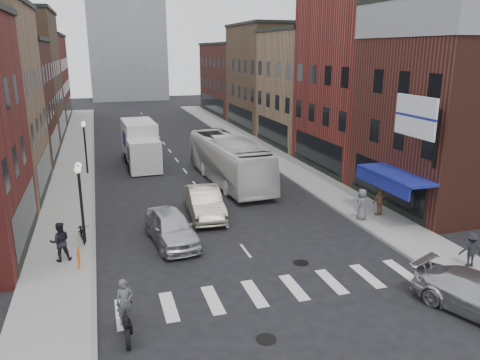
# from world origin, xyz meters

# --- Properties ---
(ground) EXTENTS (160.00, 160.00, 0.00)m
(ground) POSITION_xyz_m (0.00, 0.00, 0.00)
(ground) COLOR black
(ground) RESTS_ON ground
(sidewalk_left) EXTENTS (3.00, 74.00, 0.15)m
(sidewalk_left) POSITION_xyz_m (-8.50, 22.00, 0.07)
(sidewalk_left) COLOR gray
(sidewalk_left) RESTS_ON ground
(sidewalk_right) EXTENTS (3.00, 74.00, 0.15)m
(sidewalk_right) POSITION_xyz_m (8.50, 22.00, 0.07)
(sidewalk_right) COLOR gray
(sidewalk_right) RESTS_ON ground
(curb_left) EXTENTS (0.20, 74.00, 0.16)m
(curb_left) POSITION_xyz_m (-7.00, 22.00, 0.00)
(curb_left) COLOR gray
(curb_left) RESTS_ON ground
(curb_right) EXTENTS (0.20, 74.00, 0.16)m
(curb_right) POSITION_xyz_m (7.00, 22.00, 0.00)
(curb_right) COLOR gray
(curb_right) RESTS_ON ground
(crosswalk_stripes) EXTENTS (12.00, 2.20, 0.01)m
(crosswalk_stripes) POSITION_xyz_m (0.00, -3.00, 0.00)
(crosswalk_stripes) COLOR silver
(crosswalk_stripes) RESTS_ON ground
(bldg_left_far_a) EXTENTS (10.30, 12.20, 13.30)m
(bldg_left_far_a) POSITION_xyz_m (-14.99, 35.00, 6.65)
(bldg_left_far_a) COLOR brown
(bldg_left_far_a) RESTS_ON ground
(bldg_left_far_b) EXTENTS (10.30, 16.20, 11.30)m
(bldg_left_far_b) POSITION_xyz_m (-14.99, 49.00, 5.65)
(bldg_left_far_b) COLOR maroon
(bldg_left_far_b) RESTS_ON ground
(bldg_right_corner) EXTENTS (10.30, 9.20, 12.30)m
(bldg_right_corner) POSITION_xyz_m (14.99, 4.50, 6.15)
(bldg_right_corner) COLOR #4B231A
(bldg_right_corner) RESTS_ON ground
(bldg_right_mid_a) EXTENTS (10.30, 10.20, 14.30)m
(bldg_right_mid_a) POSITION_xyz_m (15.00, 14.00, 7.15)
(bldg_right_mid_a) COLOR maroon
(bldg_right_mid_a) RESTS_ON ground
(bldg_right_mid_b) EXTENTS (10.30, 10.20, 11.30)m
(bldg_right_mid_b) POSITION_xyz_m (14.99, 24.00, 5.65)
(bldg_right_mid_b) COLOR #8E6A4E
(bldg_right_mid_b) RESTS_ON ground
(bldg_right_far_a) EXTENTS (10.30, 12.20, 12.30)m
(bldg_right_far_a) POSITION_xyz_m (14.99, 35.00, 6.15)
(bldg_right_far_a) COLOR brown
(bldg_right_far_a) RESTS_ON ground
(bldg_right_far_b) EXTENTS (10.30, 16.20, 10.30)m
(bldg_right_far_b) POSITION_xyz_m (14.99, 49.00, 5.15)
(bldg_right_far_b) COLOR #4B231A
(bldg_right_far_b) RESTS_ON ground
(awning_blue) EXTENTS (1.80, 5.00, 0.78)m
(awning_blue) POSITION_xyz_m (8.93, 2.50, 2.63)
(awning_blue) COLOR navy
(awning_blue) RESTS_ON ground
(billboard_sign) EXTENTS (1.52, 3.00, 3.70)m
(billboard_sign) POSITION_xyz_m (8.59, 0.50, 6.13)
(billboard_sign) COLOR black
(billboard_sign) RESTS_ON ground
(streetlamp_near) EXTENTS (0.32, 1.22, 4.11)m
(streetlamp_near) POSITION_xyz_m (-7.40, 4.00, 2.91)
(streetlamp_near) COLOR black
(streetlamp_near) RESTS_ON ground
(streetlamp_far) EXTENTS (0.32, 1.22, 4.11)m
(streetlamp_far) POSITION_xyz_m (-7.40, 18.00, 2.91)
(streetlamp_far) COLOR black
(streetlamp_far) RESTS_ON ground
(bike_rack) EXTENTS (0.08, 0.68, 0.80)m
(bike_rack) POSITION_xyz_m (-7.60, 1.30, 0.55)
(bike_rack) COLOR #D8590C
(bike_rack) RESTS_ON sidewalk_left
(box_truck) EXTENTS (2.70, 8.21, 3.54)m
(box_truck) POSITION_xyz_m (-3.09, 20.09, 1.75)
(box_truck) COLOR silver
(box_truck) RESTS_ON ground
(motorcycle_rider) EXTENTS (0.61, 2.07, 2.11)m
(motorcycle_rider) POSITION_xyz_m (-5.94, -4.47, 0.99)
(motorcycle_rider) COLOR black
(motorcycle_rider) RESTS_ON ground
(transit_bus) EXTENTS (3.47, 11.89, 3.27)m
(transit_bus) POSITION_xyz_m (2.52, 12.97, 1.64)
(transit_bus) COLOR silver
(transit_bus) RESTS_ON ground
(sedan_left_near) EXTENTS (2.49, 5.06, 1.66)m
(sedan_left_near) POSITION_xyz_m (-3.24, 3.00, 0.83)
(sedan_left_near) COLOR silver
(sedan_left_near) RESTS_ON ground
(sedan_left_far) EXTENTS (2.08, 5.18, 1.67)m
(sedan_left_far) POSITION_xyz_m (-0.80, 6.31, 0.84)
(sedan_left_far) COLOR beige
(sedan_left_far) RESTS_ON ground
(parked_bicycle) EXTENTS (0.84, 1.76, 0.89)m
(parked_bicycle) POSITION_xyz_m (-7.50, 4.27, 0.59)
(parked_bicycle) COLOR black
(parked_bicycle) RESTS_ON sidewalk_left
(ped_left_solo) EXTENTS (0.93, 0.59, 1.82)m
(ped_left_solo) POSITION_xyz_m (-8.36, 2.11, 1.06)
(ped_left_solo) COLOR black
(ped_left_solo) RESTS_ON sidewalk_left
(ped_right_a) EXTENTS (1.10, 0.74, 1.56)m
(ped_right_a) POSITION_xyz_m (8.84, -3.70, 0.93)
(ped_right_a) COLOR black
(ped_right_a) RESTS_ON sidewalk_right
(ped_right_b) EXTENTS (1.07, 0.69, 1.69)m
(ped_right_b) POSITION_xyz_m (8.74, 3.17, 0.99)
(ped_right_b) COLOR brown
(ped_right_b) RESTS_ON sidewalk_right
(ped_right_c) EXTENTS (1.03, 0.93, 1.76)m
(ped_right_c) POSITION_xyz_m (7.40, 2.89, 1.03)
(ped_right_c) COLOR slate
(ped_right_c) RESTS_ON sidewalk_right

